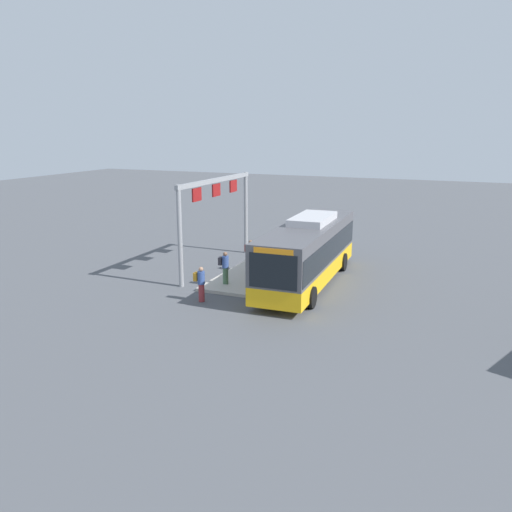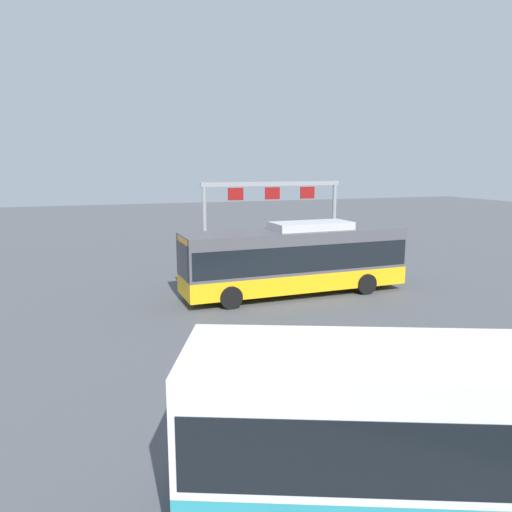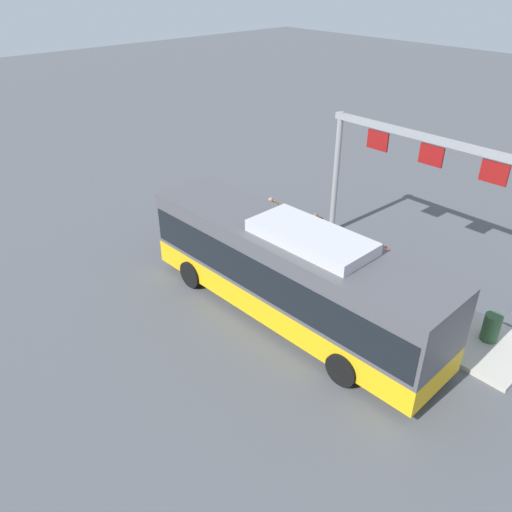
% 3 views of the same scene
% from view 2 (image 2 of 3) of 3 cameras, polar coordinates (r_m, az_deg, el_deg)
% --- Properties ---
extents(ground_plane, '(120.00, 120.00, 0.00)m').
position_cam_2_polar(ground_plane, '(23.73, 4.52, -4.44)').
color(ground_plane, '#4C4F54').
extents(platform_curb, '(10.00, 2.80, 0.16)m').
position_cam_2_polar(platform_curb, '(27.25, 4.71, -2.32)').
color(platform_curb, '#B2ADA3').
rests_on(platform_curb, ground).
extents(bus_main, '(10.93, 2.94, 3.46)m').
position_cam_2_polar(bus_main, '(23.33, 4.59, -0.13)').
color(bus_main, '#EAAD14').
rests_on(bus_main, ground).
extents(person_boarding, '(0.35, 0.53, 1.67)m').
position_cam_2_polar(person_boarding, '(25.63, -8.50, -1.36)').
color(person_boarding, maroon).
rests_on(person_boarding, ground).
extents(person_waiting_near, '(0.38, 0.56, 1.67)m').
position_cam_2_polar(person_waiting_near, '(26.16, -3.08, -0.66)').
color(person_waiting_near, '#476B4C').
rests_on(person_waiting_near, platform_curb).
extents(person_waiting_mid, '(0.50, 0.60, 1.67)m').
position_cam_2_polar(person_waiting_mid, '(26.10, 2.47, -0.68)').
color(person_waiting_mid, '#334C8C').
rests_on(person_waiting_mid, platform_curb).
extents(person_waiting_far, '(0.48, 0.60, 1.67)m').
position_cam_2_polar(person_waiting_far, '(27.12, 3.26, -0.27)').
color(person_waiting_far, gray).
rests_on(person_waiting_far, platform_curb).
extents(platform_sign_gantry, '(8.51, 0.24, 5.20)m').
position_cam_2_polar(platform_sign_gantry, '(28.76, 1.91, 5.71)').
color(platform_sign_gantry, gray).
rests_on(platform_sign_gantry, ground).
extents(trash_bin, '(0.52, 0.52, 0.90)m').
position_cam_2_polar(trash_bin, '(29.02, 11.08, -0.62)').
color(trash_bin, '#2D5133').
rests_on(trash_bin, platform_curb).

